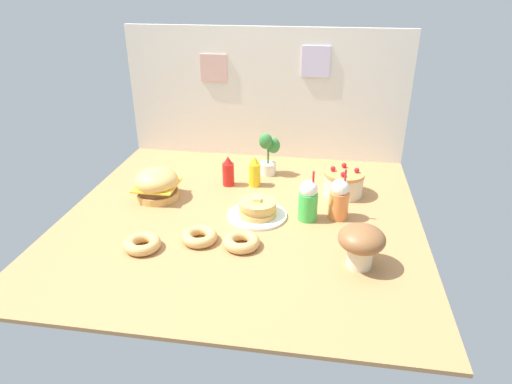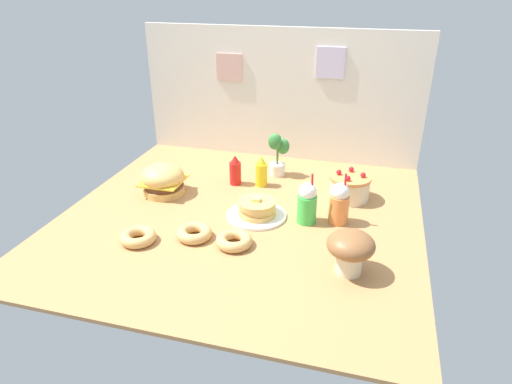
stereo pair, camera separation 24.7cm
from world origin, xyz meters
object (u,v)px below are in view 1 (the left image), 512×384
Objects in this scene: layer_cake at (344,183)px; donut_chocolate at (199,236)px; pancake_stack at (257,210)px; donut_vanilla at (241,242)px; burger at (157,184)px; mushroom_stool at (361,242)px; donut_pink_glaze at (142,244)px; cream_soda_cup at (308,200)px; ketchup_bottle at (228,172)px; potted_plant at (268,152)px; orange_float_cup at (339,199)px; mustard_bottle at (255,172)px.

layer_cake is 98.00cm from donut_chocolate.
pancake_stack is 1.83× the size of donut_vanilla.
burger reaches higher than donut_chocolate.
layer_cake is (110.19, 22.34, -1.35)cm from burger.
donut_pink_glaze is at bearing -178.91° from mushroom_stool.
ketchup_bottle is at bearing 144.86° from cream_soda_cup.
potted_plant reaches higher than ketchup_bottle.
ketchup_bottle is 0.67× the size of cream_soda_cup.
orange_float_cup is 105.99cm from donut_pink_glaze.
mustard_bottle is 62.64cm from orange_float_cup.
orange_float_cup is 1.36× the size of mushroom_stool.
cream_soda_cup reaches higher than ketchup_bottle.
donut_vanilla is (47.62, 9.41, 0.00)cm from donut_pink_glaze.
orange_float_cup is 0.98× the size of potted_plant.
donut_chocolate is (-72.27, -66.03, -4.61)cm from layer_cake.
cream_soda_cup is at bearing -119.97° from layer_cake.
orange_float_cup is 1.61× the size of donut_chocolate.
mushroom_stool is (56.60, -7.42, 9.77)cm from donut_vanilla.
mushroom_stool is (78.13, -77.17, 3.64)cm from ketchup_bottle.
donut_vanilla is at bearing -86.07° from mustard_bottle.
potted_plant reaches higher than mushroom_stool.
layer_cake is 72.01cm from ketchup_bottle.
mustard_bottle is at bearing 146.39° from orange_float_cup.
donut_chocolate is at bearing -103.52° from mustard_bottle.
pancake_stack is 66.78cm from mushroom_stool.
layer_cake is 75.42cm from mushroom_stool.
orange_float_cup is at bearing 7.23° from pancake_stack.
mustard_bottle reaches higher than layer_cake.
layer_cake is 1.13× the size of mushroom_stool.
cream_soda_cup is at bearing 47.28° from donut_vanilla.
ketchup_bottle is 1.08× the size of donut_pink_glaze.
mushroom_stool is (55.60, -98.32, -3.23)cm from potted_plant.
ketchup_bottle is 0.67× the size of orange_float_cup.
burger is 0.78× the size of pancake_stack.
mushroom_stool reaches higher than donut_pink_glaze.
orange_float_cup is (68.72, -32.55, 2.42)cm from ketchup_bottle.
potted_plant reaches higher than donut_chocolate.
pancake_stack is 1.13× the size of orange_float_cup.
burger is at bearing 175.71° from orange_float_cup.
cream_soda_cup is at bearing -7.66° from burger.
layer_cake is 55.30cm from potted_plant.
donut_vanilla is at bearing 11.17° from donut_pink_glaze.
potted_plant reaches higher than cream_soda_cup.
donut_pink_glaze and donut_vanilla have the same top height.
layer_cake is 84.44cm from donut_vanilla.
mustard_bottle is (16.59, 2.10, 0.00)cm from ketchup_bottle.
layer_cake is at bearing 94.70° from mushroom_stool.
mustard_bottle is at bearing 25.90° from burger.
orange_float_cup is 1.61× the size of donut_vanilla.
donut_pink_glaze is 104.70cm from mushroom_stool.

